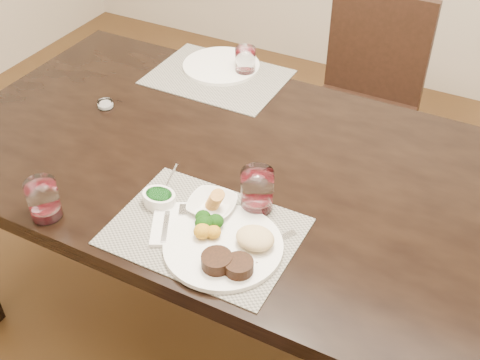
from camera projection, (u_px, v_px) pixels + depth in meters
The scene contains 15 objects.
ground_plane at pixel (264, 333), 2.17m from camera, with size 4.50×4.50×0.00m, color #422915.
dining_table at pixel (269, 192), 1.75m from camera, with size 2.00×1.00×0.75m.
chair_far at pixel (365, 94), 2.50m from camera, with size 0.42×0.42×0.90m.
placemat_near at pixel (205, 231), 1.50m from camera, with size 0.46×0.34×0.00m, color gray.
placemat_far at pixel (218, 77), 2.11m from camera, with size 0.46×0.34×0.00m, color gray.
dinner_plate at pixel (228, 246), 1.44m from camera, with size 0.29×0.29×0.05m.
napkin_fork at pixel (170, 224), 1.51m from camera, with size 0.15×0.18×0.02m.
steak_knife at pixel (257, 264), 1.41m from camera, with size 0.08×0.22×0.01m.
cracker_bowl at pixel (212, 205), 1.55m from camera, with size 0.14×0.14×0.06m.
sauce_ramekin at pixel (159, 198), 1.57m from camera, with size 0.09×0.14×0.07m.
wine_glass_near at pixel (257, 192), 1.54m from camera, with size 0.08×0.08×0.12m.
far_plate at pixel (221, 66), 2.15m from camera, with size 0.28×0.28×0.01m, color white.
wine_glass_far at pixel (245, 62), 2.09m from camera, with size 0.07×0.07×0.10m.
wine_glass_side at pixel (44, 201), 1.52m from camera, with size 0.08×0.08×0.11m.
salt_cellar at pixel (105, 105), 1.95m from camera, with size 0.05×0.05×0.02m.
Camera 1 is at (0.54, -1.22, 1.80)m, focal length 45.00 mm.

